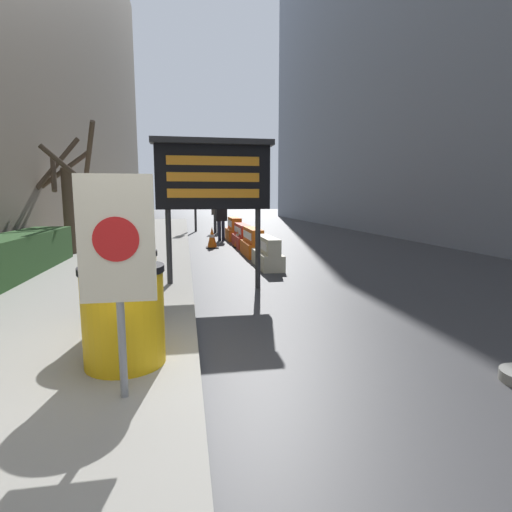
{
  "coord_description": "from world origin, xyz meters",
  "views": [
    {
      "loc": [
        -0.11,
        -3.19,
        1.7
      ],
      "look_at": [
        1.0,
        2.99,
        0.79
      ],
      "focal_mm": 28.0,
      "sensor_mm": 36.0,
      "label": 1
    }
  ],
  "objects_px": {
    "jersey_barrier_orange_near": "(235,230)",
    "traffic_cone_far": "(239,237)",
    "jersey_barrier_red_striped": "(243,237)",
    "traffic_cone_near": "(212,238)",
    "pedestrian_worker": "(221,217)",
    "barrel_drum_foreground": "(124,315)",
    "barrel_drum_middle": "(125,290)",
    "message_board": "(213,177)",
    "warning_sign": "(117,253)",
    "traffic_cone_mid": "(258,230)",
    "pedestrian_passerby": "(217,211)",
    "jersey_barrier_cream": "(267,254)",
    "jersey_barrier_orange_far": "(253,243)",
    "traffic_light_near_curb": "(195,175)"
  },
  "relations": [
    {
      "from": "jersey_barrier_orange_near",
      "to": "traffic_cone_far",
      "type": "relative_size",
      "value": 2.15
    },
    {
      "from": "jersey_barrier_red_striped",
      "to": "traffic_cone_far",
      "type": "xyz_separation_m",
      "value": [
        -0.15,
        -0.19,
        0.02
      ]
    },
    {
      "from": "traffic_cone_near",
      "to": "jersey_barrier_red_striped",
      "type": "bearing_deg",
      "value": 12.06
    },
    {
      "from": "jersey_barrier_orange_near",
      "to": "pedestrian_worker",
      "type": "relative_size",
      "value": 0.98
    },
    {
      "from": "barrel_drum_foreground",
      "to": "barrel_drum_middle",
      "type": "bearing_deg",
      "value": 97.07
    },
    {
      "from": "message_board",
      "to": "barrel_drum_foreground",
      "type": "bearing_deg",
      "value": -107.21
    },
    {
      "from": "jersey_barrier_red_striped",
      "to": "traffic_cone_near",
      "type": "relative_size",
      "value": 2.73
    },
    {
      "from": "jersey_barrier_red_striped",
      "to": "warning_sign",
      "type": "bearing_deg",
      "value": -102.99
    },
    {
      "from": "barrel_drum_foreground",
      "to": "traffic_cone_mid",
      "type": "distance_m",
      "value": 13.76
    },
    {
      "from": "barrel_drum_middle",
      "to": "message_board",
      "type": "relative_size",
      "value": 0.34
    },
    {
      "from": "traffic_cone_near",
      "to": "pedestrian_worker",
      "type": "xyz_separation_m",
      "value": [
        0.53,
        2.36,
        0.61
      ]
    },
    {
      "from": "message_board",
      "to": "jersey_barrier_red_striped",
      "type": "distance_m",
      "value": 6.96
    },
    {
      "from": "traffic_cone_far",
      "to": "pedestrian_passerby",
      "type": "bearing_deg",
      "value": 92.58
    },
    {
      "from": "traffic_cone_far",
      "to": "jersey_barrier_cream",
      "type": "bearing_deg",
      "value": -87.86
    },
    {
      "from": "jersey_barrier_cream",
      "to": "pedestrian_passerby",
      "type": "height_order",
      "value": "pedestrian_passerby"
    },
    {
      "from": "jersey_barrier_orange_far",
      "to": "traffic_light_near_curb",
      "type": "xyz_separation_m",
      "value": [
        -1.45,
        9.01,
        2.5
      ]
    },
    {
      "from": "warning_sign",
      "to": "pedestrian_passerby",
      "type": "relative_size",
      "value": 0.94
    },
    {
      "from": "message_board",
      "to": "jersey_barrier_red_striped",
      "type": "bearing_deg",
      "value": 77.39
    },
    {
      "from": "barrel_drum_foreground",
      "to": "pedestrian_worker",
      "type": "xyz_separation_m",
      "value": [
        2.03,
        12.3,
        0.36
      ]
    },
    {
      "from": "warning_sign",
      "to": "traffic_cone_mid",
      "type": "relative_size",
      "value": 2.65
    },
    {
      "from": "warning_sign",
      "to": "jersey_barrier_orange_far",
      "type": "bearing_deg",
      "value": 73.87
    },
    {
      "from": "barrel_drum_foreground",
      "to": "pedestrian_passerby",
      "type": "xyz_separation_m",
      "value": [
        2.15,
        16.16,
        0.46
      ]
    },
    {
      "from": "pedestrian_passerby",
      "to": "warning_sign",
      "type": "bearing_deg",
      "value": 95.38
    },
    {
      "from": "jersey_barrier_red_striped",
      "to": "traffic_light_near_curb",
      "type": "bearing_deg",
      "value": 102.04
    },
    {
      "from": "barrel_drum_middle",
      "to": "traffic_cone_mid",
      "type": "bearing_deg",
      "value": 72.54
    },
    {
      "from": "barrel_drum_foreground",
      "to": "traffic_cone_near",
      "type": "height_order",
      "value": "barrel_drum_foreground"
    },
    {
      "from": "jersey_barrier_cream",
      "to": "traffic_cone_mid",
      "type": "bearing_deg",
      "value": 81.44
    },
    {
      "from": "barrel_drum_foreground",
      "to": "warning_sign",
      "type": "bearing_deg",
      "value": -83.25
    },
    {
      "from": "warning_sign",
      "to": "jersey_barrier_cream",
      "type": "distance_m",
      "value": 7.06
    },
    {
      "from": "traffic_cone_mid",
      "to": "pedestrian_passerby",
      "type": "xyz_separation_m",
      "value": [
        -1.55,
        2.9,
        0.77
      ]
    },
    {
      "from": "message_board",
      "to": "traffic_light_near_curb",
      "type": "distance_m",
      "value": 13.42
    },
    {
      "from": "message_board",
      "to": "traffic_cone_mid",
      "type": "relative_size",
      "value": 4.2
    },
    {
      "from": "traffic_cone_near",
      "to": "traffic_cone_mid",
      "type": "xyz_separation_m",
      "value": [
        2.21,
        3.31,
        -0.04
      ]
    },
    {
      "from": "barrel_drum_foreground",
      "to": "jersey_barrier_orange_far",
      "type": "distance_m",
      "value": 8.39
    },
    {
      "from": "jersey_barrier_red_striped",
      "to": "jersey_barrier_orange_near",
      "type": "relative_size",
      "value": 1.25
    },
    {
      "from": "jersey_barrier_orange_far",
      "to": "traffic_cone_far",
      "type": "relative_size",
      "value": 2.4
    },
    {
      "from": "jersey_barrier_red_striped",
      "to": "traffic_cone_near",
      "type": "bearing_deg",
      "value": -167.94
    },
    {
      "from": "warning_sign",
      "to": "jersey_barrier_orange_far",
      "type": "relative_size",
      "value": 0.96
    },
    {
      "from": "jersey_barrier_orange_near",
      "to": "traffic_cone_mid",
      "type": "xyz_separation_m",
      "value": [
        1.11,
        0.79,
        -0.09
      ]
    },
    {
      "from": "barrel_drum_foreground",
      "to": "jersey_barrier_red_striped",
      "type": "distance_m",
      "value": 10.5
    },
    {
      "from": "traffic_cone_near",
      "to": "jersey_barrier_orange_near",
      "type": "bearing_deg",
      "value": 66.6
    },
    {
      "from": "message_board",
      "to": "jersey_barrier_orange_far",
      "type": "bearing_deg",
      "value": 71.43
    },
    {
      "from": "traffic_light_near_curb",
      "to": "jersey_barrier_orange_near",
      "type": "bearing_deg",
      "value": -72.19
    },
    {
      "from": "pedestrian_worker",
      "to": "traffic_cone_mid",
      "type": "bearing_deg",
      "value": 18.11
    },
    {
      "from": "jersey_barrier_orange_near",
      "to": "pedestrian_passerby",
      "type": "xyz_separation_m",
      "value": [
        -0.43,
        3.69,
        0.68
      ]
    },
    {
      "from": "barrel_drum_foreground",
      "to": "traffic_cone_far",
      "type": "height_order",
      "value": "barrel_drum_foreground"
    },
    {
      "from": "barrel_drum_foreground",
      "to": "barrel_drum_middle",
      "type": "relative_size",
      "value": 1.0
    },
    {
      "from": "jersey_barrier_orange_near",
      "to": "traffic_cone_near",
      "type": "bearing_deg",
      "value": -113.4
    },
    {
      "from": "traffic_cone_mid",
      "to": "barrel_drum_foreground",
      "type": "bearing_deg",
      "value": -105.6
    },
    {
      "from": "message_board",
      "to": "jersey_barrier_orange_near",
      "type": "distance_m",
      "value": 9.15
    }
  ]
}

